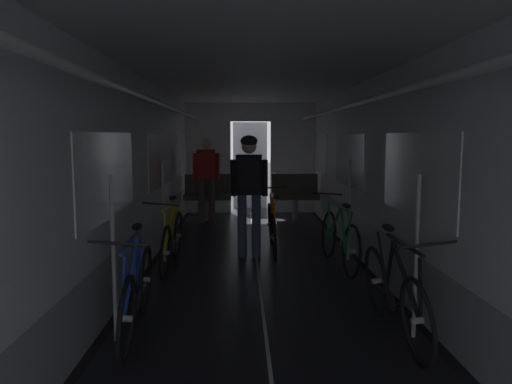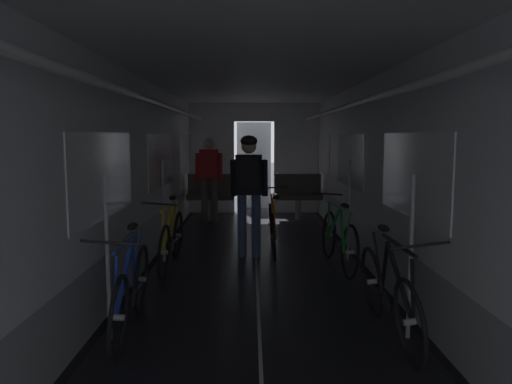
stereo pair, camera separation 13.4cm
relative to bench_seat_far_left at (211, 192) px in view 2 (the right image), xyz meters
name	(u,v)px [view 2 (the right image)]	position (x,y,z in m)	size (l,w,h in m)	color
train_car_shell	(257,138)	(0.90, -4.47, 1.13)	(3.14, 12.34, 2.57)	black
bench_seat_far_left	(211,192)	(0.00, 0.00, 0.00)	(0.98, 0.51, 0.95)	gray
bench_seat_far_right	(298,192)	(1.80, 0.00, 0.00)	(0.98, 0.51, 0.95)	gray
bicycle_yellow	(171,239)	(-0.21, -3.72, -0.18)	(0.44, 1.69, 0.95)	black
bicycle_green	(338,239)	(1.97, -3.74, -0.18)	(0.44, 1.69, 0.95)	black
bicycle_blue	(131,290)	(-0.22, -5.84, -0.18)	(0.44, 1.69, 0.95)	black
bicycle_black	(389,293)	(2.01, -5.95, -0.19)	(0.44, 1.69, 0.95)	black
person_cyclist_aisle	(249,182)	(0.80, -3.16, 0.50)	(0.54, 0.41, 1.73)	#384C75
bicycle_orange_in_aisle	(272,227)	(1.15, -2.89, -0.18)	(0.44, 1.69, 0.95)	black
person_standing_near_bench	(209,174)	(0.00, -0.38, 0.41)	(0.53, 0.23, 1.69)	brown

